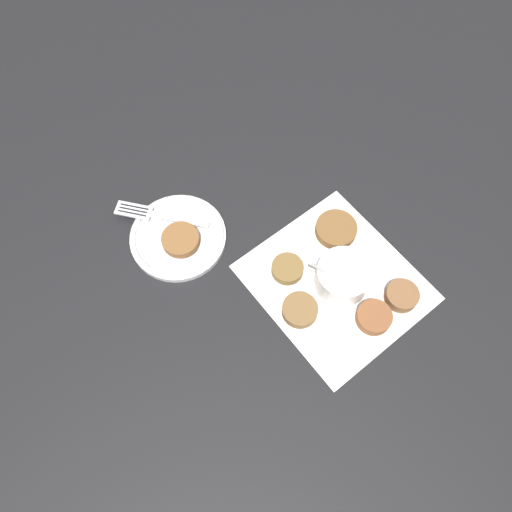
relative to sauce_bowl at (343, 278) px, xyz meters
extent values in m
plane|color=black|center=(-0.01, -0.02, -0.03)|extent=(4.00, 4.00, 0.00)
cube|color=white|center=(0.00, 0.00, -0.03)|extent=(0.31, 0.29, 0.00)
cylinder|color=silver|center=(0.00, 0.00, 0.00)|extent=(0.09, 0.09, 0.05)
cylinder|color=gold|center=(0.00, 0.00, -0.01)|extent=(0.08, 0.08, 0.03)
cone|color=silver|center=(0.04, 0.00, 0.02)|extent=(0.02, 0.02, 0.02)
cylinder|color=silver|center=(-0.02, -0.02, 0.03)|extent=(0.05, 0.05, 0.08)
cylinder|color=brown|center=(0.08, -0.01, -0.01)|extent=(0.06, 0.06, 0.02)
cylinder|color=brown|center=(-0.08, -0.05, -0.01)|extent=(0.06, 0.06, 0.02)
cylinder|color=brown|center=(-0.01, -0.09, -0.01)|extent=(0.06, 0.06, 0.02)
cylinder|color=brown|center=(-0.08, 0.07, -0.01)|extent=(0.08, 0.08, 0.02)
cylinder|color=brown|center=(0.09, 0.05, -0.01)|extent=(0.06, 0.06, 0.02)
cylinder|color=silver|center=(-0.27, -0.15, -0.02)|extent=(0.18, 0.18, 0.01)
torus|color=silver|center=(-0.27, -0.15, -0.01)|extent=(0.17, 0.17, 0.01)
cylinder|color=brown|center=(-0.25, -0.15, 0.00)|extent=(0.07, 0.07, 0.02)
cube|color=silver|center=(-0.29, -0.13, -0.01)|extent=(0.10, 0.07, 0.00)
cube|color=silver|center=(-0.36, -0.18, -0.01)|extent=(0.07, 0.06, 0.00)
cube|color=black|center=(-0.36, -0.17, -0.01)|extent=(0.05, 0.03, 0.00)
cube|color=black|center=(-0.36, -0.18, -0.01)|extent=(0.05, 0.03, 0.00)
cube|color=black|center=(-0.36, -0.18, -0.01)|extent=(0.05, 0.03, 0.00)
camera|label=1|loc=(0.14, -0.34, 0.79)|focal=35.00mm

